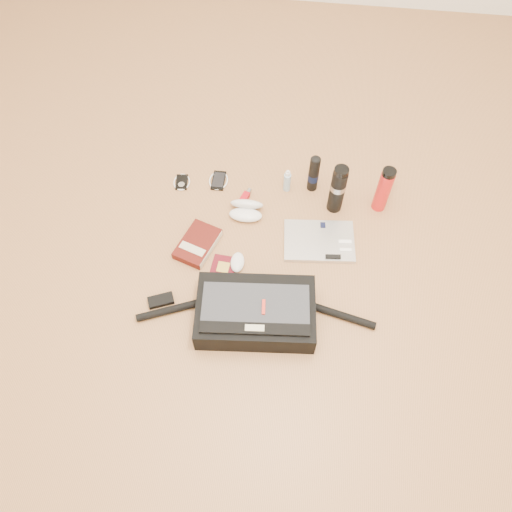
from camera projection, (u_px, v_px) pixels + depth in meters
The scene contains 14 objects.
ground at pixel (266, 275), 2.09m from camera, with size 4.00×4.00×0.00m, color #A37044.
messenger_bag at pixel (255, 312), 1.93m from camera, with size 0.95×0.32×0.13m.
laptop at pixel (319, 241), 2.16m from camera, with size 0.32×0.24×0.03m.
book at pixel (198, 244), 2.15m from camera, with size 0.19×0.24×0.04m.
passport at pixel (223, 270), 2.10m from camera, with size 0.11×0.15×0.01m.
mouse at pixel (237, 262), 2.10m from camera, with size 0.06×0.10×0.03m.
sunglasses_case at pixel (246, 210), 2.23m from camera, with size 0.15×0.13×0.09m.
ipod at pixel (182, 182), 2.35m from camera, with size 0.09×0.10×0.01m.
phone at pixel (219, 180), 2.35m from camera, with size 0.09×0.11×0.01m.
inhaler at pixel (245, 197), 2.29m from camera, with size 0.05×0.10×0.03m.
spray_bottle at pixel (287, 181), 2.28m from camera, with size 0.03×0.03×0.13m.
aerosol_can at pixel (314, 173), 2.25m from camera, with size 0.06×0.06×0.20m.
thermos_black at pixel (338, 189), 2.16m from camera, with size 0.08×0.08×0.26m.
thermos_red at pixel (384, 190), 2.17m from camera, with size 0.07×0.07×0.24m.
Camera 1 is at (0.09, -1.03, 1.81)m, focal length 35.00 mm.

